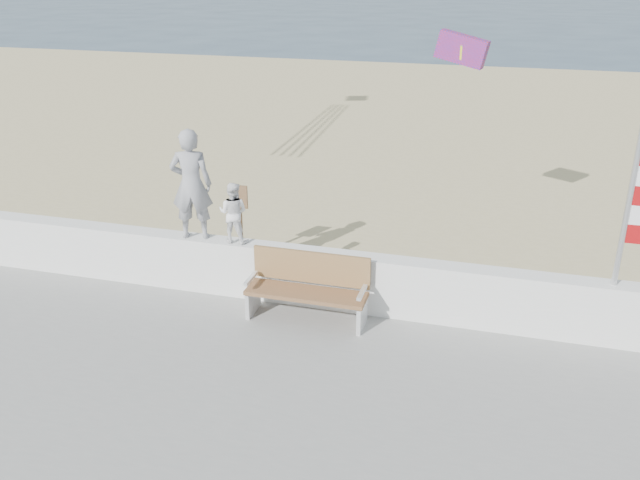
{
  "coord_description": "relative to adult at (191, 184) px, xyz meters",
  "views": [
    {
      "loc": [
        2.7,
        -7.07,
        5.21
      ],
      "look_at": [
        0.2,
        1.8,
        1.35
      ],
      "focal_mm": 38.0,
      "sensor_mm": 36.0,
      "label": 1
    }
  ],
  "objects": [
    {
      "name": "ground",
      "position": [
        1.93,
        -2.0,
        -1.96
      ],
      "size": [
        220.0,
        220.0,
        0.0
      ],
      "primitive_type": "plane",
      "color": "#293E53",
      "rests_on": "ground"
    },
    {
      "name": "sand",
      "position": [
        1.93,
        7.0,
        -1.92
      ],
      "size": [
        90.0,
        40.0,
        0.08
      ],
      "primitive_type": "cube",
      "color": "#C4B583",
      "rests_on": "ground"
    },
    {
      "name": "seawall",
      "position": [
        1.93,
        0.0,
        -1.33
      ],
      "size": [
        30.0,
        0.35,
        0.9
      ],
      "primitive_type": "cube",
      "color": "white",
      "rests_on": "boardwalk"
    },
    {
      "name": "adult",
      "position": [
        0.0,
        0.0,
        0.0
      ],
      "size": [
        0.73,
        0.57,
        1.76
      ],
      "primitive_type": "imported",
      "rotation": [
        0.0,
        0.0,
        3.4
      ],
      "color": "#95959A",
      "rests_on": "seawall"
    },
    {
      "name": "child",
      "position": [
        0.68,
        0.0,
        -0.4
      ],
      "size": [
        0.48,
        0.37,
        0.97
      ],
      "primitive_type": "imported",
      "rotation": [
        0.0,
        0.0,
        3.16
      ],
      "color": "white",
      "rests_on": "seawall"
    },
    {
      "name": "bench",
      "position": [
        2.02,
        -0.45,
        -1.27
      ],
      "size": [
        1.8,
        0.57,
        1.0
      ],
      "color": "brown",
      "rests_on": "boardwalk"
    },
    {
      "name": "parafoil_kite",
      "position": [
        3.73,
        3.41,
        1.75
      ],
      "size": [
        0.98,
        0.41,
        0.65
      ],
      "color": "red",
      "rests_on": "ground"
    },
    {
      "name": "sign",
      "position": [
        0.21,
        1.36,
        -1.02
      ],
      "size": [
        0.32,
        0.07,
        1.46
      ],
      "color": "brown",
      "rests_on": "sand"
    }
  ]
}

